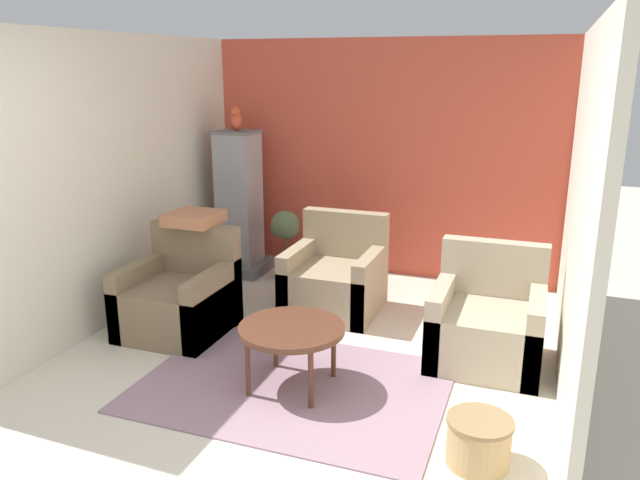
# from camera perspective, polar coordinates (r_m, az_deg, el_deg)

# --- Properties ---
(ground_plane) EXTENTS (20.00, 20.00, 0.00)m
(ground_plane) POSITION_cam_1_polar(r_m,az_deg,el_deg) (3.69, -10.66, -20.46)
(ground_plane) COLOR beige
(ground_plane) RESTS_ON ground
(wall_back_accent) EXTENTS (3.74, 0.06, 2.42)m
(wall_back_accent) POSITION_cam_1_polar(r_m,az_deg,el_deg) (6.53, 5.76, 7.31)
(wall_back_accent) COLOR #C64C38
(wall_back_accent) RESTS_ON ground_plane
(wall_left) EXTENTS (0.06, 3.71, 2.42)m
(wall_left) POSITION_cam_1_polar(r_m,az_deg,el_deg) (5.65, -17.89, 5.30)
(wall_left) COLOR beige
(wall_left) RESTS_ON ground_plane
(wall_right) EXTENTS (0.06, 3.71, 2.42)m
(wall_right) POSITION_cam_1_polar(r_m,az_deg,el_deg) (4.48, 22.69, 2.27)
(wall_right) COLOR beige
(wall_right) RESTS_ON ground_plane
(area_rug) EXTENTS (2.09, 1.50, 0.01)m
(area_rug) POSITION_cam_1_polar(r_m,az_deg,el_deg) (4.46, -2.55, -13.18)
(area_rug) COLOR gray
(area_rug) RESTS_ON ground_plane
(coffee_table) EXTENTS (0.73, 0.73, 0.46)m
(coffee_table) POSITION_cam_1_polar(r_m,az_deg,el_deg) (4.28, -2.61, -8.37)
(coffee_table) COLOR #512D1E
(coffee_table) RESTS_ON ground_plane
(armchair_left) EXTENTS (0.80, 0.80, 0.86)m
(armchair_left) POSITION_cam_1_polar(r_m,az_deg,el_deg) (5.33, -12.72, -5.30)
(armchair_left) COLOR #7A664C
(armchair_left) RESTS_ON ground_plane
(armchair_right) EXTENTS (0.80, 0.80, 0.86)m
(armchair_right) POSITION_cam_1_polar(r_m,az_deg,el_deg) (4.87, 15.02, -7.55)
(armchair_right) COLOR tan
(armchair_right) RESTS_ON ground_plane
(armchair_middle) EXTENTS (0.80, 0.80, 0.86)m
(armchair_middle) POSITION_cam_1_polar(r_m,az_deg,el_deg) (5.65, 1.40, -3.69)
(armchair_middle) COLOR #9E896B
(armchair_middle) RESTS_ON ground_plane
(birdcage) EXTENTS (0.58, 0.58, 1.51)m
(birdcage) POSITION_cam_1_polar(r_m,az_deg,el_deg) (6.66, -7.38, 2.90)
(birdcage) COLOR slate
(birdcage) RESTS_ON ground_plane
(parrot) EXTENTS (0.12, 0.21, 0.25)m
(parrot) POSITION_cam_1_polar(r_m,az_deg,el_deg) (6.52, -7.66, 10.88)
(parrot) COLOR #D14C2D
(parrot) RESTS_ON birdcage
(potted_plant) EXTENTS (0.33, 0.30, 0.73)m
(potted_plant) POSITION_cam_1_polar(r_m,az_deg,el_deg) (6.43, -3.18, 0.35)
(potted_plant) COLOR #66605B
(potted_plant) RESTS_ON ground_plane
(wicker_basket) EXTENTS (0.37, 0.37, 0.28)m
(wicker_basket) POSITION_cam_1_polar(r_m,az_deg,el_deg) (3.74, 14.32, -17.28)
(wicker_basket) COLOR tan
(wicker_basket) RESTS_ON ground_plane
(throw_pillow) EXTENTS (0.41, 0.41, 0.10)m
(throw_pillow) POSITION_cam_1_polar(r_m,az_deg,el_deg) (5.38, -11.45, 1.98)
(throw_pillow) COLOR #B2704C
(throw_pillow) RESTS_ON armchair_left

